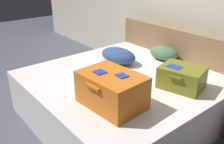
% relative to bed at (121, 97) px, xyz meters
% --- Properties ---
extents(ground_plane, '(12.00, 12.00, 0.00)m').
position_rel_bed_xyz_m(ground_plane, '(0.00, -0.40, -0.25)').
color(ground_plane, '#4C515B').
extents(bed, '(1.91, 1.85, 0.51)m').
position_rel_bed_xyz_m(bed, '(0.00, 0.00, 0.00)').
color(bed, silver).
rests_on(bed, ground).
extents(headboard, '(1.95, 0.08, 0.88)m').
position_rel_bed_xyz_m(headboard, '(0.00, 0.97, 0.19)').
color(headboard, olive).
rests_on(headboard, ground).
extents(hard_case_large, '(0.58, 0.44, 0.30)m').
position_rel_bed_xyz_m(hard_case_large, '(0.38, -0.45, 0.41)').
color(hard_case_large, '#D16619').
rests_on(hard_case_large, bed).
extents(hard_case_medium, '(0.48, 0.42, 0.22)m').
position_rel_bed_xyz_m(hard_case_medium, '(0.56, 0.30, 0.37)').
color(hard_case_medium, olive).
rests_on(hard_case_medium, bed).
extents(pillow_near_headboard, '(0.52, 0.37, 0.19)m').
position_rel_bed_xyz_m(pillow_near_headboard, '(-0.35, 0.25, 0.35)').
color(pillow_near_headboard, navy).
rests_on(pillow_near_headboard, bed).
extents(pillow_center_head, '(0.40, 0.30, 0.18)m').
position_rel_bed_xyz_m(pillow_center_head, '(-0.07, 0.77, 0.34)').
color(pillow_center_head, '#4C724C').
rests_on(pillow_center_head, bed).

